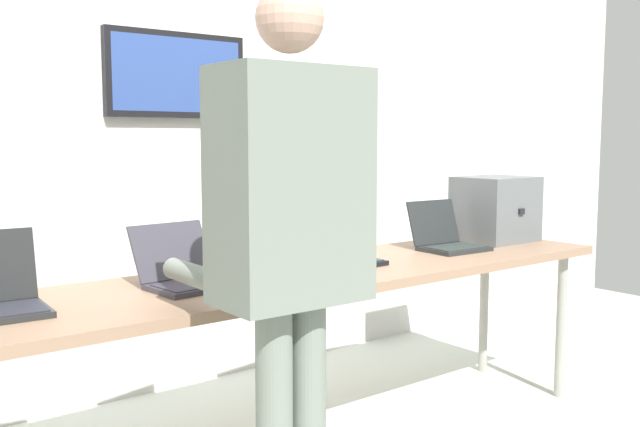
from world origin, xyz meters
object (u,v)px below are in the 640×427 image
laptop_station_2 (331,252)px  person (289,227)px  workbench (314,282)px  laptop_station_3 (446,238)px  laptop_station_1 (186,272)px  equipment_box (495,209)px

laptop_station_2 → person: bearing=-136.1°
workbench → laptop_station_3: 0.85m
workbench → laptop_station_2: bearing=22.0°
workbench → laptop_station_1: size_ratio=8.46×
workbench → laptop_station_2: size_ratio=7.98×
laptop_station_1 → laptop_station_3: bearing=-0.3°
workbench → laptop_station_3: bearing=2.4°
equipment_box → person: bearing=-159.2°
laptop_station_1 → laptop_station_3: size_ratio=1.12×
equipment_box → laptop_station_1: size_ratio=1.08×
person → workbench: bearing=47.5°
workbench → laptop_station_2: 0.18m
laptop_station_2 → person: 1.00m
equipment_box → laptop_station_1: (-1.84, -0.03, -0.12)m
laptop_station_1 → person: 0.70m
person → laptop_station_1: bearing=89.7°
laptop_station_3 → laptop_station_1: bearing=179.7°
laptop_station_2 → person: (-0.70, -0.68, 0.23)m
equipment_box → laptop_station_3: 0.44m
workbench → equipment_box: size_ratio=7.84×
laptop_station_1 → equipment_box: bearing=1.1°
equipment_box → person: person is taller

